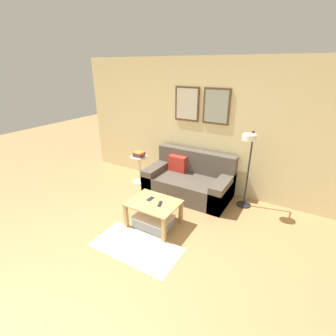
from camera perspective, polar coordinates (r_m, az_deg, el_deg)
The scene contains 11 objects.
ground_plane at distance 3.33m, azimuth -15.65°, elevation -24.02°, with size 16.00×16.00×0.00m, color tan.
wall_back at distance 4.86m, azimuth 7.97°, elevation 9.61°, with size 5.60×0.09×2.55m.
area_rug at distance 3.67m, azimuth -7.45°, elevation -17.86°, with size 1.27×0.65×0.01m, color beige.
couch at distance 4.82m, azimuth 4.92°, elevation -3.10°, with size 1.63×0.88×0.84m.
coffee_table at distance 3.88m, azimuth -3.39°, elevation -9.07°, with size 0.77×0.60×0.42m.
storage_bin at distance 3.97m, azimuth -3.45°, elevation -12.38°, with size 0.59×0.41×0.19m.
floor_lamp at distance 4.18m, azimuth 18.20°, elevation 2.21°, with size 0.25×0.53×1.42m.
side_table at distance 5.30m, azimuth -6.66°, elevation 0.30°, with size 0.36×0.36×0.60m.
book_stack at distance 5.18m, azimuth -6.87°, elevation 3.24°, with size 0.25×0.21×0.10m.
remote_control at distance 3.78m, azimuth -1.92°, elevation -8.35°, with size 0.04×0.15×0.02m, color #232328.
cell_phone at distance 3.92m, azimuth -4.15°, elevation -7.21°, with size 0.07×0.14×0.01m, color #1E2338.
Camera 1 is at (1.81, -1.45, 2.39)m, focal length 26.00 mm.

